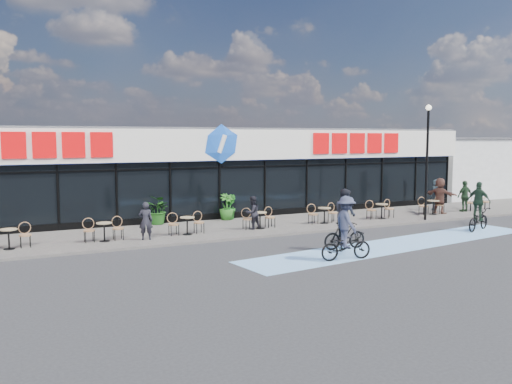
% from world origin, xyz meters
% --- Properties ---
extents(ground, '(120.00, 120.00, 0.00)m').
position_xyz_m(ground, '(0.00, 0.00, 0.00)').
color(ground, '#28282B').
rests_on(ground, ground).
extents(sidewalk, '(44.00, 5.00, 0.10)m').
position_xyz_m(sidewalk, '(0.00, 4.50, 0.05)').
color(sidewalk, '#625D57').
rests_on(sidewalk, ground).
extents(bike_lane, '(14.17, 4.13, 0.01)m').
position_xyz_m(bike_lane, '(4.00, -1.50, 0.01)').
color(bike_lane, '#76ABE0').
rests_on(bike_lane, ground).
extents(building, '(30.60, 6.57, 4.75)m').
position_xyz_m(building, '(-0.00, 9.93, 2.34)').
color(building, black).
rests_on(building, ground).
extents(neighbour_building, '(9.20, 7.20, 4.11)m').
position_xyz_m(neighbour_building, '(20.50, 11.00, 2.06)').
color(neighbour_building, white).
rests_on(neighbour_building, ground).
extents(lamp_post, '(0.28, 0.28, 5.57)m').
position_xyz_m(lamp_post, '(8.91, 2.30, 3.38)').
color(lamp_post, black).
rests_on(lamp_post, sidewalk).
extents(bistro_set_1, '(1.54, 0.62, 0.90)m').
position_xyz_m(bistro_set_1, '(-9.56, 3.68, 0.56)').
color(bistro_set_1, tan).
rests_on(bistro_set_1, sidewalk).
extents(bistro_set_2, '(1.54, 0.62, 0.90)m').
position_xyz_m(bistro_set_2, '(-6.20, 3.68, 0.56)').
color(bistro_set_2, tan).
rests_on(bistro_set_2, sidewalk).
extents(bistro_set_3, '(1.54, 0.62, 0.90)m').
position_xyz_m(bistro_set_3, '(-2.83, 3.68, 0.56)').
color(bistro_set_3, tan).
rests_on(bistro_set_3, sidewalk).
extents(bistro_set_4, '(1.54, 0.62, 0.90)m').
position_xyz_m(bistro_set_4, '(0.54, 3.68, 0.56)').
color(bistro_set_4, tan).
rests_on(bistro_set_4, sidewalk).
extents(bistro_set_5, '(1.54, 0.62, 0.90)m').
position_xyz_m(bistro_set_5, '(3.91, 3.68, 0.56)').
color(bistro_set_5, tan).
rests_on(bistro_set_5, sidewalk).
extents(bistro_set_6, '(1.54, 0.62, 0.90)m').
position_xyz_m(bistro_set_6, '(7.28, 3.68, 0.56)').
color(bistro_set_6, tan).
rests_on(bistro_set_6, sidewalk).
extents(bistro_set_7, '(1.54, 0.62, 0.90)m').
position_xyz_m(bistro_set_7, '(10.64, 3.68, 0.56)').
color(bistro_set_7, tan).
rests_on(bistro_set_7, sidewalk).
extents(bistro_set_8, '(1.54, 0.62, 0.90)m').
position_xyz_m(bistro_set_8, '(14.01, 3.68, 0.56)').
color(bistro_set_8, tan).
rests_on(bistro_set_8, sidewalk).
extents(potted_plant_left, '(1.58, 1.61, 1.35)m').
position_xyz_m(potted_plant_left, '(-3.16, 6.71, 0.77)').
color(potted_plant_left, '#1B4E16').
rests_on(potted_plant_left, sidewalk).
extents(potted_plant_mid, '(0.62, 0.74, 1.23)m').
position_xyz_m(potted_plant_mid, '(0.40, 6.68, 0.71)').
color(potted_plant_mid, '#1E661D').
rests_on(potted_plant_mid, sidewalk).
extents(potted_plant_right, '(0.83, 0.83, 1.28)m').
position_xyz_m(potted_plant_right, '(0.20, 6.60, 0.74)').
color(potted_plant_right, '#225819').
rests_on(potted_plant_right, sidewalk).
extents(patron_left, '(0.63, 0.49, 1.51)m').
position_xyz_m(patron_left, '(-4.66, 3.21, 0.85)').
color(patron_left, black).
rests_on(patron_left, sidewalk).
extents(patron_right, '(0.83, 0.72, 1.46)m').
position_xyz_m(patron_right, '(0.17, 3.57, 0.83)').
color(patron_right, black).
rests_on(patron_right, sidewalk).
extents(pedestrian_a, '(0.54, 0.70, 1.69)m').
position_xyz_m(pedestrian_a, '(11.98, 4.85, 0.95)').
color(pedestrian_a, '#2E3E48').
rests_on(pedestrian_a, sidewalk).
extents(pedestrian_b, '(0.99, 1.84, 1.89)m').
position_xyz_m(pedestrian_b, '(11.25, 3.74, 1.05)').
color(pedestrian_b, brown).
rests_on(pedestrian_b, sidewalk).
extents(pedestrian_c, '(1.00, 0.43, 1.69)m').
position_xyz_m(pedestrian_c, '(12.97, 3.66, 0.94)').
color(pedestrian_c, '#1C331E').
rests_on(pedestrian_c, sidewalk).
extents(cyclist_a, '(1.74, 0.92, 2.26)m').
position_xyz_m(cyclist_a, '(1.58, -1.34, 0.99)').
color(cyclist_a, black).
rests_on(cyclist_a, ground).
extents(cyclist_b, '(2.01, 1.27, 2.18)m').
position_xyz_m(cyclist_b, '(9.23, -0.61, 0.80)').
color(cyclist_b, black).
rests_on(cyclist_b, ground).
extents(cyclist_c, '(1.89, 1.18, 2.17)m').
position_xyz_m(cyclist_c, '(0.60, -2.80, 0.92)').
color(cyclist_c, black).
rests_on(cyclist_c, ground).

